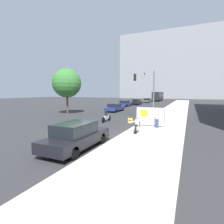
{
  "coord_description": "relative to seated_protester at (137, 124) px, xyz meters",
  "views": [
    {
      "loc": [
        6.54,
        -10.66,
        3.23
      ],
      "look_at": [
        -0.48,
        5.11,
        1.25
      ],
      "focal_mm": 28.0,
      "sensor_mm": 36.0,
      "label": 1
    }
  ],
  "objects": [
    {
      "name": "ground_plane",
      "position": [
        -2.91,
        -2.11,
        -0.8
      ],
      "size": [
        160.0,
        160.0,
        0.0
      ],
      "primitive_type": "plane",
      "color": "#303033"
    },
    {
      "name": "sidewalk_curb",
      "position": [
        1.23,
        12.89,
        -0.73
      ],
      "size": [
        4.38,
        90.0,
        0.12
      ],
      "primitive_type": "cube",
      "color": "beige",
      "rests_on": "ground_plane"
    },
    {
      "name": "building_backdrop_far",
      "position": [
        -4.91,
        80.95,
        15.37
      ],
      "size": [
        52.0,
        12.0,
        32.33
      ],
      "color": "#99999E",
      "rests_on": "ground_plane"
    },
    {
      "name": "seated_protester",
      "position": [
        0.0,
        0.0,
        0.0
      ],
      "size": [
        0.92,
        0.77,
        1.24
      ],
      "rotation": [
        0.0,
        0.0,
        -0.07
      ],
      "color": "#474C56",
      "rests_on": "sidewalk_curb"
    },
    {
      "name": "jogger_on_sidewalk",
      "position": [
        1.13,
        2.49,
        0.15
      ],
      "size": [
        0.34,
        0.34,
        1.61
      ],
      "rotation": [
        0.0,
        0.0,
        3.55
      ],
      "color": "#334775",
      "rests_on": "sidewalk_curb"
    },
    {
      "name": "protest_banner",
      "position": [
        0.41,
        2.89,
        0.24
      ],
      "size": [
        2.58,
        0.06,
        1.71
      ],
      "color": "slate",
      "rests_on": "sidewalk_curb"
    },
    {
      "name": "traffic_light_pole",
      "position": [
        -1.31,
        8.8,
        3.1
      ],
      "size": [
        2.53,
        2.29,
        5.64
      ],
      "color": "slate",
      "rests_on": "sidewalk_curb"
    },
    {
      "name": "parked_car_curbside",
      "position": [
        -2.15,
        -4.74,
        -0.04
      ],
      "size": [
        1.87,
        4.7,
        1.53
      ],
      "color": "black",
      "rests_on": "ground_plane"
    },
    {
      "name": "car_on_road_nearest",
      "position": [
        -7.73,
        13.9,
        -0.11
      ],
      "size": [
        1.85,
        4.66,
        1.35
      ],
      "color": "navy",
      "rests_on": "ground_plane"
    },
    {
      "name": "car_on_road_midblock",
      "position": [
        -9.66,
        24.25,
        -0.1
      ],
      "size": [
        1.82,
        4.79,
        1.39
      ],
      "color": "navy",
      "rests_on": "ground_plane"
    },
    {
      "name": "car_on_road_distant",
      "position": [
        -8.65,
        30.18,
        -0.07
      ],
      "size": [
        1.8,
        4.4,
        1.47
      ],
      "color": "black",
      "rests_on": "ground_plane"
    },
    {
      "name": "car_on_road_far_lane",
      "position": [
        -8.27,
        40.12,
        -0.11
      ],
      "size": [
        1.71,
        4.4,
        1.36
      ],
      "color": "#565B60",
      "rests_on": "ground_plane"
    },
    {
      "name": "city_bus_on_road",
      "position": [
        -6.94,
        51.79,
        1.07
      ],
      "size": [
        2.47,
        10.68,
        3.24
      ],
      "color": "#232328",
      "rests_on": "ground_plane"
    },
    {
      "name": "motorcycle_on_road",
      "position": [
        -4.59,
        4.18,
        -0.24
      ],
      "size": [
        0.28,
        2.1,
        1.31
      ],
      "color": "silver",
      "rests_on": "ground_plane"
    },
    {
      "name": "street_tree_near_curb",
      "position": [
        -12.98,
        8.21,
        3.72
      ],
      "size": [
        4.22,
        4.22,
        6.63
      ],
      "color": "brown",
      "rests_on": "ground_plane"
    }
  ]
}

